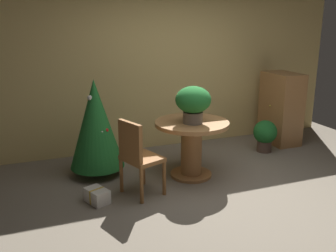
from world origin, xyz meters
TOP-DOWN VIEW (x-y plane):
  - ground_plane at (0.00, 0.00)m, footprint 6.60×6.60m
  - back_wall_panel at (0.00, 2.20)m, footprint 6.00×0.10m
  - round_dining_table at (-0.19, 0.81)m, footprint 0.97×0.97m
  - flower_vase at (-0.21, 0.74)m, footprint 0.45×0.45m
  - wooden_chair_left_near at (-1.03, 0.51)m, footprint 0.51×0.55m
  - holiday_tree at (-1.35, 1.31)m, footprint 0.72×0.72m
  - gift_box_cream at (-1.53, 0.49)m, footprint 0.29×0.34m
  - wooden_cabinet at (1.82, 1.60)m, footprint 0.46×0.69m
  - potted_plant at (1.31, 1.29)m, footprint 0.37×0.37m

SIDE VIEW (x-z plane):
  - ground_plane at x=0.00m, z-range 0.00..0.00m
  - gift_box_cream at x=-1.53m, z-range 0.00..0.17m
  - potted_plant at x=1.31m, z-range 0.03..0.54m
  - round_dining_table at x=-0.19m, z-range 0.11..0.87m
  - wooden_chair_left_near at x=-1.03m, z-range 0.06..0.99m
  - wooden_cabinet at x=1.82m, z-range 0.00..1.19m
  - holiday_tree at x=-1.35m, z-range 0.06..1.37m
  - flower_vase at x=-0.21m, z-range 0.80..1.28m
  - back_wall_panel at x=0.00m, z-range 0.00..2.60m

